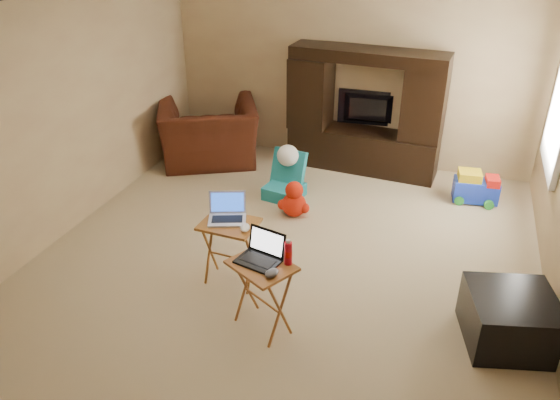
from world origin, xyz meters
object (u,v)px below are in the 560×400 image
at_px(child_rocker, 284,177).
at_px(laptop_left, 227,210).
at_px(plush_toy, 294,199).
at_px(mouse_right, 272,273).
at_px(water_bottle, 288,253).
at_px(laptop_right, 258,250).
at_px(tray_table_right, 262,296).
at_px(mouse_left, 245,228).
at_px(entertainment_center, 365,112).
at_px(recliner, 209,134).
at_px(television, 368,109).
at_px(tray_table_left, 231,253).
at_px(ottoman, 510,319).
at_px(push_toy, 476,187).

bearing_deg(child_rocker, laptop_left, -78.80).
bearing_deg(plush_toy, laptop_left, -98.70).
relative_size(mouse_right, water_bottle, 0.66).
xyz_separation_m(child_rocker, laptop_right, (0.55, -2.32, 0.49)).
xyz_separation_m(tray_table_right, mouse_left, (-0.33, 0.45, 0.36)).
relative_size(entertainment_center, mouse_left, 15.05).
relative_size(tray_table_right, laptop_right, 1.91).
bearing_deg(child_rocker, tray_table_right, -65.99).
bearing_deg(laptop_left, recliner, 98.67).
relative_size(plush_toy, laptop_left, 1.29).
bearing_deg(television, tray_table_left, 74.10).
bearing_deg(television, mouse_left, 77.58).
distance_m(ottoman, mouse_right, 2.02).
relative_size(tray_table_left, mouse_left, 4.92).
distance_m(laptop_right, water_bottle, 0.25).
height_order(push_toy, tray_table_left, tray_table_left).
bearing_deg(plush_toy, push_toy, 27.77).
bearing_deg(tray_table_right, laptop_right, -177.43).
relative_size(laptop_right, mouse_left, 2.57).
relative_size(push_toy, tray_table_right, 0.82).
bearing_deg(tray_table_right, television, 116.80).
height_order(recliner, tray_table_left, recliner).
distance_m(entertainment_center, television, 0.20).
xyz_separation_m(tray_table_left, mouse_right, (0.65, -0.64, 0.36)).
relative_size(plush_toy, mouse_right, 3.33).
xyz_separation_m(television, tray_table_left, (-0.67, -3.19, -0.46)).
xyz_separation_m(tray_table_left, laptop_left, (-0.03, 0.03, 0.45)).
xyz_separation_m(push_toy, water_bottle, (-1.48, -2.92, 0.56)).
xyz_separation_m(laptop_left, mouse_right, (0.68, -0.67, -0.09)).
xyz_separation_m(recliner, push_toy, (3.61, -0.04, -0.23)).
bearing_deg(plush_toy, water_bottle, -74.03).
relative_size(entertainment_center, child_rocker, 3.48).
bearing_deg(mouse_left, push_toy, 51.91).
height_order(entertainment_center, laptop_right, entertainment_center).
height_order(child_rocker, tray_table_left, tray_table_left).
distance_m(ottoman, laptop_left, 2.60).
bearing_deg(tray_table_left, ottoman, 2.75).
distance_m(laptop_left, mouse_right, 0.96).
bearing_deg(tray_table_left, mouse_right, -41.64).
bearing_deg(entertainment_center, child_rocker, -118.30).
bearing_deg(tray_table_right, child_rocker, 133.22).
height_order(entertainment_center, tray_table_right, entertainment_center).
relative_size(recliner, water_bottle, 6.49).
height_order(recliner, laptop_left, laptop_left).
height_order(plush_toy, tray_table_right, tray_table_right).
height_order(entertainment_center, recliner, entertainment_center).
height_order(television, mouse_left, television).
distance_m(tray_table_left, laptop_right, 0.82).
bearing_deg(water_bottle, push_toy, 63.21).
distance_m(recliner, ottoman, 4.68).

